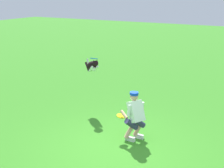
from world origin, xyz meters
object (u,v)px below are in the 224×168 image
object	(u,v)px
frisbee_flying	(94,59)
frisbee_held	(121,116)
person	(135,115)
dog	(92,66)

from	to	relation	value
frisbee_flying	frisbee_held	bearing A→B (deg)	141.63
person	frisbee_held	size ratio (longest dim) A/B	5.55
person	frisbee_flying	xyz separation A→B (m)	(2.00, -1.22, 1.04)
person	frisbee_held	world-z (taller)	person
dog	frisbee_flying	bearing A→B (deg)	-3.23
frisbee_flying	frisbee_held	xyz separation A→B (m)	(-1.62, 1.28, -1.13)
person	frisbee_flying	size ratio (longest dim) A/B	5.10
person	dog	xyz separation A→B (m)	(2.17, -1.37, 0.74)
frisbee_flying	frisbee_held	size ratio (longest dim) A/B	1.09
dog	frisbee_held	size ratio (longest dim) A/B	3.56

